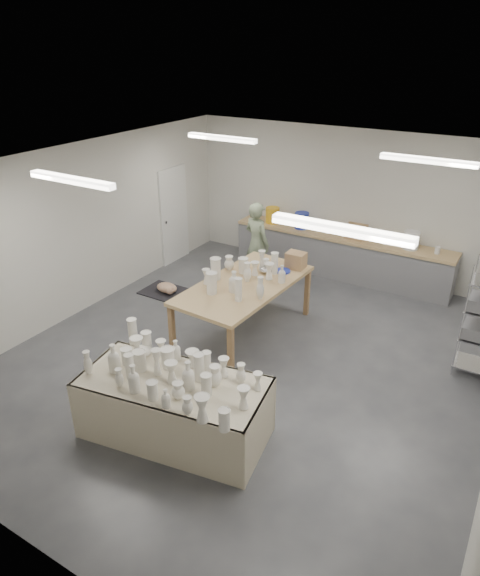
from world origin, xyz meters
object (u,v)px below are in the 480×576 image
Objects in this scene: work_table at (248,281)px; red_stool at (263,265)px; drying_table at (174,405)px; potter at (257,243)px.

work_table is 2.36m from red_stool.
drying_table is at bearing -74.17° from red_stool.
drying_table reaches higher than red_stool.
work_table is 1.53× the size of potter.
potter is (-0.85, 1.82, -0.11)m from work_table.
red_stool is (-1.35, 4.75, -0.18)m from drying_table.
potter is at bearing 97.28° from drying_table.
work_table is (-0.50, 2.67, 0.51)m from drying_table.
red_stool is at bearing 115.41° from work_table.
red_stool is at bearing 96.38° from drying_table.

